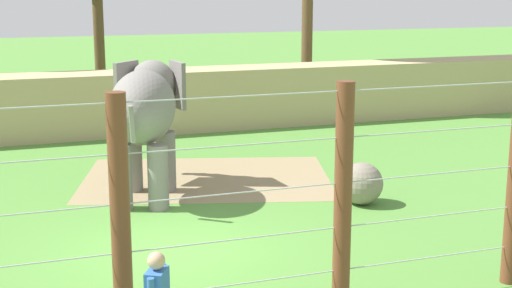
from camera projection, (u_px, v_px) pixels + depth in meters
ground_plane at (172, 250)px, 13.68m from camera, size 120.00×120.00×0.00m
dirt_patch at (207, 178)px, 18.76m from camera, size 7.23×6.01×0.01m
embankment_wall at (93, 104)px, 23.94m from camera, size 36.00×1.80×2.05m
elephant at (145, 111)px, 16.78m from camera, size 2.40×3.94×3.05m
enrichment_ball at (362, 184)px, 16.45m from camera, size 0.96×0.96×0.96m
cable_fence at (230, 210)px, 10.27m from camera, size 10.87×0.27×3.50m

